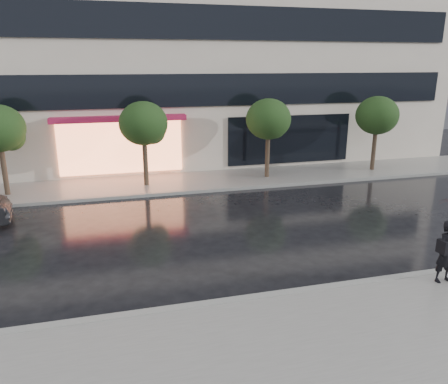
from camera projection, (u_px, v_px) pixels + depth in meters
name	position (u px, v px, depth m)	size (l,w,h in m)	color
ground	(290.00, 276.00, 12.01)	(120.00, 120.00, 0.00)	black
sidewalk_near	(353.00, 345.00, 8.98)	(60.00, 4.50, 0.12)	slate
sidewalk_far	(208.00, 180.00, 21.49)	(60.00, 3.50, 0.12)	slate
curb_near	(306.00, 291.00, 11.06)	(60.00, 0.25, 0.14)	gray
curb_far	(216.00, 190.00, 19.86)	(60.00, 0.25, 0.14)	gray
office_building	(177.00, 4.00, 26.08)	(30.00, 12.76, 18.00)	beige
bg_building_right	(429.00, 37.00, 42.05)	(12.00, 12.00, 16.00)	#4C4C54
tree_far_west	(0.00, 130.00, 18.27)	(2.20, 2.20, 3.99)	#33261C
tree_mid_west	(145.00, 125.00, 19.74)	(2.20, 2.20, 3.99)	#33261C
tree_mid_east	(269.00, 121.00, 21.22)	(2.20, 2.20, 3.99)	#33261C
tree_far_east	(378.00, 117.00, 22.69)	(2.20, 2.20, 3.99)	#33261C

